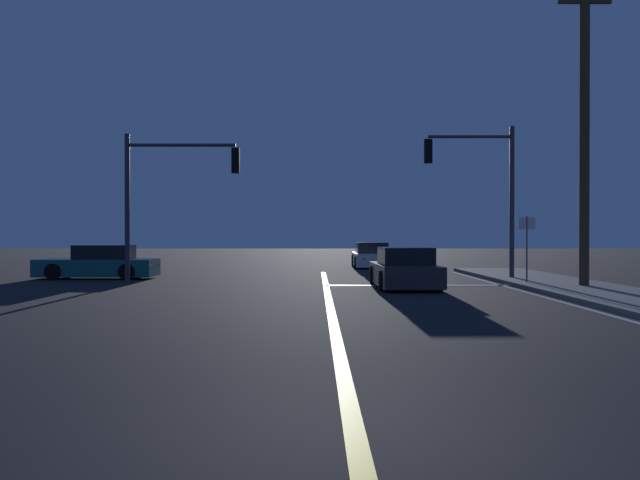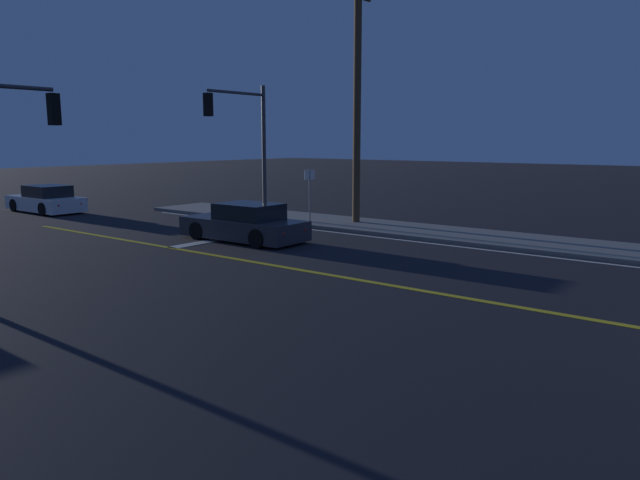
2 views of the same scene
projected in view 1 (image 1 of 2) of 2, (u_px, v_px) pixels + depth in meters
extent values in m
plane|color=black|center=(357.00, 445.00, 5.70)|extent=(160.00, 160.00, 0.00)
cube|color=gold|center=(331.00, 312.00, 15.34)|extent=(0.20, 32.77, 0.01)
cube|color=silver|center=(598.00, 312.00, 15.37)|extent=(0.16, 32.77, 0.01)
cube|color=silver|center=(417.00, 285.00, 23.49)|extent=(6.28, 0.50, 0.01)
cube|color=silver|center=(371.00, 259.00, 36.45)|extent=(1.85, 4.54, 0.68)
cube|color=black|center=(372.00, 248.00, 36.17)|extent=(1.59, 2.09, 0.60)
cylinder|color=black|center=(354.00, 260.00, 37.85)|extent=(0.22, 0.64, 0.64)
cylinder|color=black|center=(385.00, 260.00, 37.87)|extent=(0.22, 0.64, 0.64)
cylinder|color=black|center=(357.00, 263.00, 35.04)|extent=(0.22, 0.64, 0.64)
cylinder|color=black|center=(390.00, 263.00, 35.05)|extent=(0.22, 0.64, 0.64)
sphere|color=#FFF4CC|center=(358.00, 256.00, 38.66)|extent=(0.18, 0.18, 0.18)
sphere|color=#FFF4CC|center=(378.00, 256.00, 38.67)|extent=(0.18, 0.18, 0.18)
sphere|color=red|center=(363.00, 259.00, 34.23)|extent=(0.14, 0.14, 0.14)
sphere|color=red|center=(386.00, 259.00, 34.23)|extent=(0.14, 0.14, 0.14)
cube|color=#195960|center=(98.00, 268.00, 27.27)|extent=(4.61, 1.93, 0.68)
cube|color=black|center=(104.00, 253.00, 27.26)|extent=(2.13, 1.65, 0.60)
cylinder|color=black|center=(53.00, 272.00, 26.38)|extent=(0.64, 0.22, 0.64)
cylinder|color=black|center=(70.00, 269.00, 28.16)|extent=(0.64, 0.22, 0.64)
cylinder|color=black|center=(127.00, 272.00, 26.38)|extent=(0.64, 0.22, 0.64)
cylinder|color=black|center=(139.00, 269.00, 28.16)|extent=(0.64, 0.22, 0.64)
sphere|color=#FFF4CC|center=(35.00, 266.00, 26.68)|extent=(0.18, 0.18, 0.18)
sphere|color=#FFF4CC|center=(48.00, 265.00, 27.86)|extent=(0.18, 0.18, 0.18)
sphere|color=red|center=(150.00, 266.00, 26.68)|extent=(0.14, 0.14, 0.14)
sphere|color=red|center=(157.00, 265.00, 27.85)|extent=(0.14, 0.14, 0.14)
cube|color=#2D2D33|center=(404.00, 274.00, 22.67)|extent=(1.97, 4.72, 0.68)
cube|color=black|center=(405.00, 256.00, 22.39)|extent=(1.66, 2.19, 0.60)
cylinder|color=black|center=(373.00, 275.00, 24.10)|extent=(0.23, 0.64, 0.64)
cylinder|color=black|center=(423.00, 275.00, 24.15)|extent=(0.23, 0.64, 0.64)
cylinder|color=black|center=(383.00, 281.00, 21.20)|extent=(0.23, 0.64, 0.64)
cylinder|color=black|center=(439.00, 281.00, 21.25)|extent=(0.23, 0.64, 0.64)
sphere|color=#FFF4CC|center=(379.00, 268.00, 24.94)|extent=(0.18, 0.18, 0.18)
sphere|color=#FFF4CC|center=(411.00, 268.00, 24.97)|extent=(0.18, 0.18, 0.18)
sphere|color=red|center=(396.00, 276.00, 20.37)|extent=(0.14, 0.14, 0.14)
sphere|color=red|center=(435.00, 276.00, 20.40)|extent=(0.14, 0.14, 0.14)
cylinder|color=#38383D|center=(512.00, 204.00, 25.79)|extent=(0.18, 0.18, 5.86)
cylinder|color=#38383D|center=(470.00, 137.00, 25.76)|extent=(3.18, 0.12, 0.12)
cube|color=black|center=(428.00, 151.00, 25.76)|extent=(0.28, 0.28, 0.90)
sphere|color=red|center=(428.00, 144.00, 25.76)|extent=(0.22, 0.22, 0.22)
sphere|color=#4C2D05|center=(428.00, 151.00, 25.76)|extent=(0.22, 0.22, 0.22)
sphere|color=#0A3814|center=(428.00, 158.00, 25.76)|extent=(0.22, 0.22, 0.22)
cylinder|color=#38383D|center=(127.00, 209.00, 24.31)|extent=(0.18, 0.18, 5.36)
cylinder|color=#38383D|center=(181.00, 145.00, 24.31)|extent=(3.87, 0.12, 0.12)
cube|color=black|center=(236.00, 161.00, 24.32)|extent=(0.28, 0.28, 0.90)
sphere|color=red|center=(236.00, 153.00, 24.32)|extent=(0.22, 0.22, 0.22)
sphere|color=#4C2D05|center=(236.00, 161.00, 24.32)|extent=(0.22, 0.22, 0.22)
sphere|color=#0A3814|center=(236.00, 168.00, 24.32)|extent=(0.22, 0.22, 0.22)
cylinder|color=#4C3823|center=(584.00, 124.00, 21.61)|extent=(0.31, 0.31, 10.54)
cube|color=#4C3823|center=(585.00, 2.00, 21.58)|extent=(1.67, 0.12, 0.12)
cylinder|color=slate|center=(527.00, 251.00, 23.01)|extent=(0.06, 0.06, 2.39)
cube|color=white|center=(527.00, 223.00, 23.00)|extent=(0.56, 0.11, 0.40)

